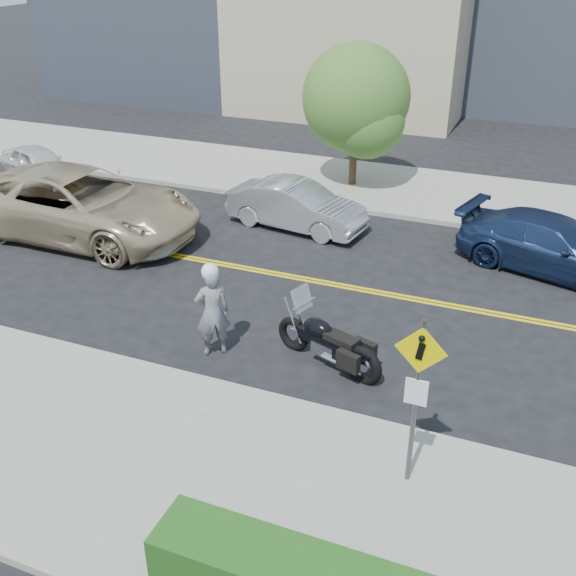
% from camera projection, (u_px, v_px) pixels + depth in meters
% --- Properties ---
extents(ground_plane, '(120.00, 120.00, 0.00)m').
position_uv_depth(ground_plane, '(304.00, 279.00, 17.61)').
color(ground_plane, black).
rests_on(ground_plane, ground).
extents(sidewalk_near, '(60.00, 5.00, 0.15)m').
position_uv_depth(sidewalk_near, '(147.00, 462.00, 11.43)').
color(sidewalk_near, '#9E9B91').
rests_on(sidewalk_near, ground_plane).
extents(sidewalk_far, '(60.00, 5.00, 0.15)m').
position_uv_depth(sidewalk_far, '(379.00, 187.00, 23.72)').
color(sidewalk_far, '#9E9B91').
rests_on(sidewalk_far, ground_plane).
extents(pedestrian_sign, '(0.78, 0.08, 3.00)m').
position_uv_depth(pedestrian_sign, '(417.00, 388.00, 10.13)').
color(pedestrian_sign, '#4C4C51').
rests_on(pedestrian_sign, sidewalk_near).
extents(motorcyclist, '(0.87, 0.83, 2.14)m').
position_uv_depth(motorcyclist, '(212.00, 310.00, 14.04)').
color(motorcyclist, silver).
rests_on(motorcyclist, ground).
extents(motorcycle, '(2.67, 1.57, 1.56)m').
position_uv_depth(motorcycle, '(329.00, 332.00, 13.78)').
color(motorcycle, black).
rests_on(motorcycle, ground).
extents(suv, '(7.21, 3.34, 2.00)m').
position_uv_depth(suv, '(80.00, 204.00, 19.64)').
color(suv, beige).
rests_on(suv, ground).
extents(parked_car_white, '(3.77, 2.48, 1.19)m').
position_uv_depth(parked_car_white, '(39.00, 163.00, 24.44)').
color(parked_car_white, white).
rests_on(parked_car_white, ground).
extents(parked_car_silver, '(4.46, 2.10, 1.41)m').
position_uv_depth(parked_car_silver, '(296.00, 206.00, 20.35)').
color(parked_car_silver, '#B5B6BD').
rests_on(parked_car_silver, ground).
extents(parked_car_blue, '(5.40, 3.33, 1.46)m').
position_uv_depth(parked_car_blue, '(554.00, 245.00, 17.72)').
color(parked_car_blue, navy).
rests_on(parked_car_blue, ground).
extents(tree_far_a, '(3.62, 3.62, 4.94)m').
position_uv_depth(tree_far_a, '(356.00, 98.00, 22.45)').
color(tree_far_a, '#382619').
rests_on(tree_far_a, ground).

